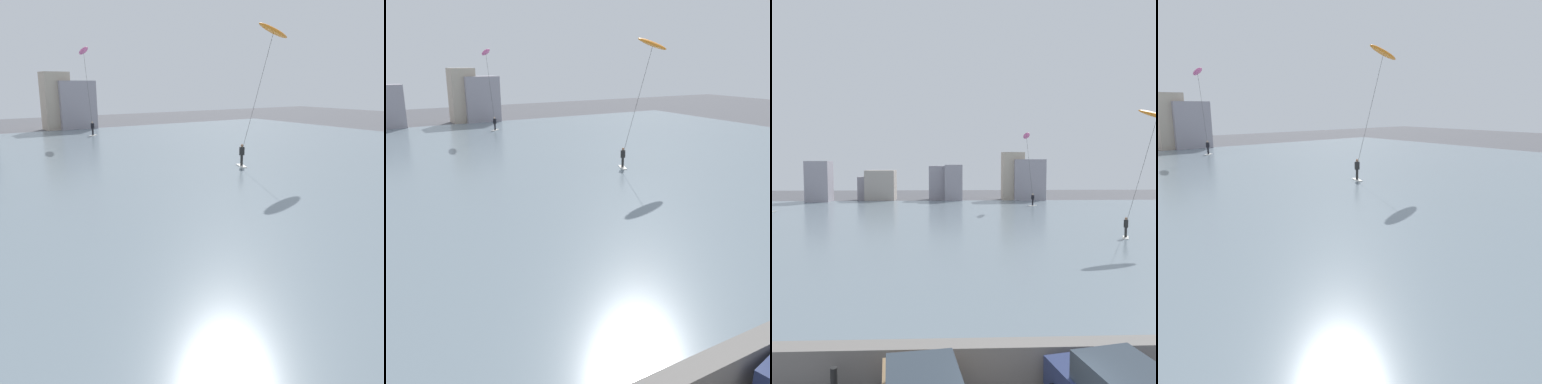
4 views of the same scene
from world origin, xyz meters
TOP-DOWN VIEW (x-y plane):
  - seawall_barrier at (0.00, 3.50)m, footprint 60.00×0.70m
  - water_bay at (0.00, 30.20)m, footprint 84.00×52.00m
  - kitesurfer_pink at (8.42, 46.09)m, footprint 2.67×4.53m
  - kitesurfer_orange at (13.85, 23.68)m, footprint 4.07×2.55m

SIDE VIEW (x-z plane):
  - water_bay at x=0.00m, z-range 0.00..0.10m
  - seawall_barrier at x=0.00m, z-range 0.00..1.09m
  - kitesurfer_pink at x=8.42m, z-range 3.28..13.08m
  - kitesurfer_orange at x=13.85m, z-range 3.80..13.97m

